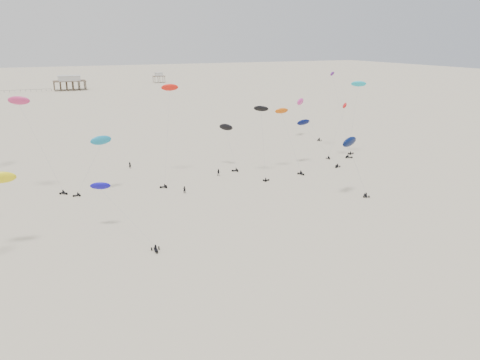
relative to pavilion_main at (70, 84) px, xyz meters
name	(u,v)px	position (x,y,z in m)	size (l,w,h in m)	color
ground_plane	(129,124)	(10.00, -150.00, -4.22)	(900.00, 900.00, 0.00)	beige
pavilion_main	(70,84)	(0.00, 0.00, 0.00)	(21.00, 13.00, 9.80)	brown
pavilion_small	(159,78)	(70.00, 30.00, -0.74)	(9.00, 7.00, 8.00)	brown
rig_0	(120,208)	(-14.01, -263.62, 0.99)	(9.08, 16.96, 17.16)	black
rig_2	(228,136)	(21.79, -227.69, 4.31)	(3.69, 10.22, 12.32)	black
rig_3	(288,130)	(34.83, -237.42, 6.63)	(4.51, 10.36, 17.05)	black
rig_4	(356,103)	(61.84, -230.46, 11.52)	(8.79, 7.58, 22.23)	black
rig_5	(341,118)	(56.49, -230.71, 7.36)	(8.76, 4.84, 16.12)	black
rig_7	(262,123)	(26.83, -238.21, 9.16)	(5.32, 10.67, 18.28)	black
rig_9	(169,108)	(4.79, -230.36, 13.40)	(8.98, 13.62, 24.51)	black
rig_11	(339,100)	(61.29, -222.51, 11.38)	(3.45, 13.81, 25.00)	black
rig_12	(310,131)	(43.78, -234.33, 5.15)	(9.86, 10.99, 14.50)	black
rig_13	(98,147)	(-13.49, -235.55, 6.20)	(10.04, 4.24, 13.47)	black
rig_14	(26,115)	(-27.52, -229.24, 13.46)	(10.70, 9.65, 22.50)	black
rig_16	(303,107)	(61.79, -201.23, 6.40)	(6.05, 13.47, 15.04)	black
rig_18	(352,150)	(37.36, -261.47, 6.19)	(6.78, 6.73, 13.52)	black
spectator_0	(185,193)	(3.55, -245.26, -4.22)	(0.73, 0.50, 2.01)	black
spectator_1	(219,176)	(15.93, -235.29, -4.22)	(1.03, 0.60, 2.11)	black
spectator_3	(130,168)	(-3.51, -218.71, -4.22)	(0.78, 0.54, 2.16)	black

